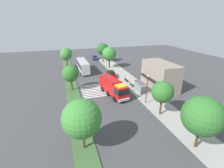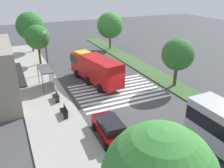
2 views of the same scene
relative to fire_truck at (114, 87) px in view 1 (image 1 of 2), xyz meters
The scene contains 20 objects.
ground_plane 6.31m from the fire_truck, 166.40° to the right, with size 120.00×120.00×0.00m, color #424244.
sidewalk 9.29m from the fire_truck, 129.82° to the left, with size 60.00×5.16×0.14m, color #9E9B93.
median_strip 10.66m from the fire_truck, 123.74° to the right, with size 60.00×3.00×0.14m, color #3D6033.
crosswalk 4.64m from the fire_truck, 160.34° to the right, with size 7.65×10.45×0.01m.
fire_truck is the anchor object (origin of this frame).
parked_car_west 36.31m from the fire_truck, behind, with size 4.41×2.20×1.76m.
parked_car_mid 12.55m from the fire_truck, 165.16° to the left, with size 4.81×2.22×1.74m.
transit_bus 20.28m from the fire_truck, 168.56° to the right, with size 11.05×3.06×3.68m.
bus_stop_shelter 5.90m from the fire_truck, 84.66° to the left, with size 3.50×1.40×2.46m.
bench_near_shelter 6.96m from the fire_truck, 120.42° to the left, with size 1.60×0.50×0.90m.
bench_west_of_shelter 9.29m from the fire_truck, 140.22° to the left, with size 1.60×0.50×0.90m.
street_lamp 7.77m from the fire_truck, 41.20° to the left, with size 0.36×0.36×5.97m.
storefront_building 12.13m from the fire_truck, 92.98° to the left, with size 10.02×5.81×6.41m.
sidewalk_tree_far_west 31.22m from the fire_truck, 169.99° to the left, with size 4.66×4.66×7.39m.
sidewalk_tree_west 22.56m from the fire_truck, 166.03° to the left, with size 4.78×4.78×7.23m.
sidewalk_tree_east 11.83m from the fire_truck, 27.81° to the left, with size 3.78×3.78×6.22m.
sidewalk_tree_far_east 19.61m from the fire_truck, 16.16° to the left, with size 5.03×5.03×7.24m.
median_tree_far_west 27.70m from the fire_truck, 161.56° to the right, with size 4.13×4.13×6.88m.
median_tree_west 10.58m from the fire_truck, 122.70° to the right, with size 3.93×3.93×6.01m.
median_tree_center 17.05m from the fire_truck, 31.15° to the right, with size 4.95×4.95×6.97m.
Camera 1 is at (37.41, -8.81, 15.78)m, focal length 26.04 mm.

